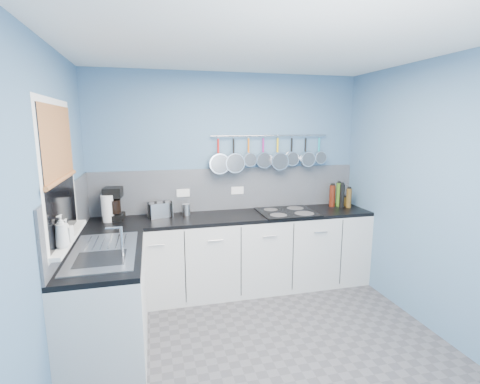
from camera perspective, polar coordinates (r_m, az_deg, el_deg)
name	(u,v)px	position (r m, az deg, el deg)	size (l,w,h in m)	color
floor	(267,351)	(3.37, 4.30, -24.01)	(3.20, 3.00, 0.02)	#47474C
ceiling	(272,41)	(2.84, 5.07, 22.94)	(3.20, 3.00, 0.02)	white
wall_back	(229,180)	(4.28, -1.83, 1.86)	(3.20, 0.02, 2.50)	#4A6F93
wall_front	(392,295)	(1.57, 23.18, -14.88)	(3.20, 0.02, 2.50)	#4A6F93
wall_left	(47,222)	(2.80, -28.50, -4.20)	(0.02, 3.00, 2.50)	#4A6F93
wall_right	(438,199)	(3.69, 29.10, -0.93)	(0.02, 3.00, 2.50)	#4A6F93
backsplash_back	(229,189)	(4.27, -1.76, 0.49)	(3.20, 0.02, 0.50)	slate
backsplash_left	(70,215)	(3.38, -25.53, -3.30)	(0.02, 1.80, 0.50)	slate
cabinet_run_back	(235,254)	(4.19, -0.84, -9.92)	(3.20, 0.60, 0.86)	silver
worktop_back	(235,217)	(4.06, -0.86, -3.96)	(3.20, 0.60, 0.04)	black
cabinet_run_left	(108,305)	(3.30, -20.42, -16.61)	(0.60, 1.20, 0.86)	silver
worktop_left	(104,254)	(3.12, -20.96, -9.22)	(0.60, 1.20, 0.04)	black
window_frame	(59,173)	(3.02, -26.99, 2.76)	(0.01, 1.00, 1.10)	white
window_glass	(60,173)	(3.02, -26.89, 2.76)	(0.01, 0.90, 1.00)	black
bamboo_blind	(58,143)	(3.00, -27.11, 7.02)	(0.01, 0.90, 0.55)	#C36D39
window_sill	(69,238)	(3.12, -25.74, -6.62)	(0.10, 0.98, 0.03)	white
sink_unit	(104,251)	(3.12, -20.99, -8.81)	(0.50, 0.95, 0.01)	silver
mixer_tap	(122,241)	(2.89, -18.40, -7.52)	(0.12, 0.08, 0.26)	silver
socket_left	(183,193)	(4.19, -9.09, -0.14)	(0.15, 0.01, 0.09)	white
socket_right	(237,190)	(4.29, -0.41, 0.25)	(0.15, 0.01, 0.09)	white
pot_rail	(270,136)	(4.31, 4.90, 8.97)	(0.02, 0.02, 1.45)	silver
soap_bottle_a	(61,231)	(2.81, -26.68, -5.65)	(0.09, 0.09, 0.24)	white
soap_bottle_b	(66,230)	(2.96, -26.05, -5.53)	(0.08, 0.08, 0.17)	white
paper_towel	(108,209)	(4.00, -20.43, -2.49)	(0.13, 0.13, 0.28)	white
coffee_maker	(113,204)	(4.04, -19.60, -1.80)	(0.20, 0.22, 0.35)	black
toaster	(160,210)	(4.05, -12.68, -2.78)	(0.25, 0.14, 0.16)	silver
canister	(186,210)	(4.07, -8.57, -2.80)	(0.09, 0.09, 0.13)	silver
hob	(287,212)	(4.20, 7.56, -3.18)	(0.65, 0.57, 0.01)	black
pan_0	(218,155)	(4.15, -3.48, 5.95)	(0.24, 0.12, 0.43)	silver
pan_1	(234,154)	(4.18, -1.02, 6.05)	(0.23, 0.12, 0.42)	silver
pan_2	(249,151)	(4.23, 1.39, 6.56)	(0.17, 0.11, 0.36)	silver
pan_3	(263,152)	(4.28, 3.74, 6.39)	(0.19, 0.08, 0.38)	silver
pan_4	(278,153)	(4.34, 6.04, 6.27)	(0.22, 0.13, 0.41)	silver
pan_5	(292,151)	(4.40, 8.28, 6.55)	(0.17, 0.07, 0.36)	silver
pan_6	(305,151)	(4.48, 10.44, 6.49)	(0.19, 0.13, 0.38)	silver
pan_7	(319,150)	(4.55, 12.54, 6.65)	(0.16, 0.09, 0.35)	silver
condiment_0	(345,201)	(4.69, 16.45, -1.45)	(0.06, 0.06, 0.11)	brown
condiment_1	(339,195)	(4.64, 15.52, -0.40)	(0.07, 0.07, 0.29)	#3F721E
condiment_2	(332,196)	(4.59, 14.55, -0.60)	(0.07, 0.07, 0.27)	#4C190C
condiment_3	(349,198)	(4.59, 17.02, -0.94)	(0.06, 0.06, 0.24)	brown
condiment_4	(342,196)	(4.56, 16.01, -0.63)	(0.06, 0.06, 0.29)	black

